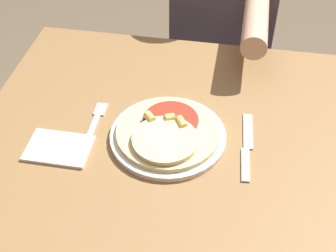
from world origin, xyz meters
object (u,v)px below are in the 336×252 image
object	(u,v)px
knife	(247,147)
person_diner	(223,27)
dining_table	(178,178)
fork	(95,123)
pizza	(167,133)
plate	(168,136)

from	to	relation	value
knife	person_diner	xyz separation A→B (m)	(-0.11, 0.65, -0.08)
knife	dining_table	bearing A→B (deg)	-176.22
knife	person_diner	bearing A→B (deg)	99.36
dining_table	fork	bearing A→B (deg)	172.57
person_diner	pizza	bearing A→B (deg)	-96.81
fork	knife	size ratio (longest dim) A/B	0.79
plate	person_diner	size ratio (longest dim) A/B	0.23
fork	knife	xyz separation A→B (m)	(0.37, -0.02, 0.00)
fork	knife	bearing A→B (deg)	-2.70
plate	fork	world-z (taller)	plate
dining_table	pizza	world-z (taller)	pizza
fork	dining_table	bearing A→B (deg)	-7.43
dining_table	fork	distance (m)	0.25
dining_table	knife	world-z (taller)	knife
dining_table	person_diner	bearing A→B (deg)	85.68
dining_table	fork	size ratio (longest dim) A/B	5.71
dining_table	knife	xyz separation A→B (m)	(0.16, 0.01, 0.13)
person_diner	fork	bearing A→B (deg)	-112.61
knife	pizza	bearing A→B (deg)	-177.99
knife	person_diner	world-z (taller)	person_diner
pizza	person_diner	distance (m)	0.67
plate	pizza	size ratio (longest dim) A/B	1.12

